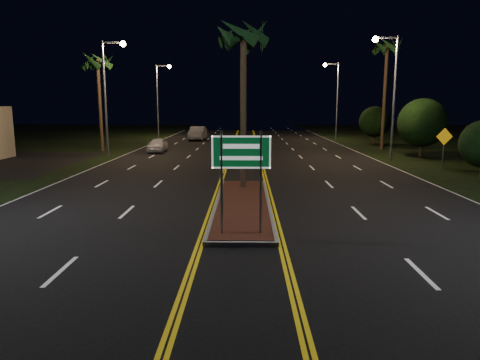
{
  "coord_description": "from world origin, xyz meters",
  "views": [
    {
      "loc": [
        0.16,
        -10.1,
        4.12
      ],
      "look_at": [
        -0.03,
        2.47,
        1.9
      ],
      "focal_mm": 32.0,
      "sensor_mm": 36.0,
      "label": 1
    }
  ],
  "objects_px": {
    "car_near": "(158,144)",
    "streetlight_left_far": "(160,92)",
    "palm_left_far": "(98,62)",
    "palm_right_far": "(387,48)",
    "shrub_far": "(375,122)",
    "median_island": "(242,204)",
    "shrub_mid": "(422,123)",
    "highway_sign": "(241,162)",
    "car_far": "(198,132)",
    "streetlight_right_far": "(334,92)",
    "palm_median": "(243,35)",
    "streetlight_left_mid": "(109,85)",
    "warning_sign": "(444,142)",
    "streetlight_right_mid": "(390,83)"
  },
  "relations": [
    {
      "from": "car_near",
      "to": "streetlight_left_far",
      "type": "bearing_deg",
      "value": 99.02
    },
    {
      "from": "palm_left_far",
      "to": "palm_right_far",
      "type": "xyz_separation_m",
      "value": [
        25.6,
        2.0,
        1.4
      ]
    },
    {
      "from": "shrub_far",
      "to": "median_island",
      "type": "bearing_deg",
      "value": -115.45
    },
    {
      "from": "shrub_mid",
      "to": "car_near",
      "type": "relative_size",
      "value": 1.08
    },
    {
      "from": "highway_sign",
      "to": "streetlight_left_far",
      "type": "distance_m",
      "value": 42.67
    },
    {
      "from": "median_island",
      "to": "palm_left_far",
      "type": "distance_m",
      "value": 25.76
    },
    {
      "from": "shrub_far",
      "to": "car_far",
      "type": "relative_size",
      "value": 0.72
    },
    {
      "from": "streetlight_right_far",
      "to": "palm_median",
      "type": "relative_size",
      "value": 1.08
    },
    {
      "from": "streetlight_right_far",
      "to": "palm_left_far",
      "type": "bearing_deg",
      "value": -149.12
    },
    {
      "from": "median_island",
      "to": "streetlight_left_far",
      "type": "height_order",
      "value": "streetlight_left_far"
    },
    {
      "from": "palm_left_far",
      "to": "shrub_mid",
      "type": "height_order",
      "value": "palm_left_far"
    },
    {
      "from": "shrub_mid",
      "to": "streetlight_left_mid",
      "type": "bearing_deg",
      "value": 180.0
    },
    {
      "from": "median_island",
      "to": "shrub_mid",
      "type": "xyz_separation_m",
      "value": [
        14.0,
        17.0,
        2.64
      ]
    },
    {
      "from": "streetlight_left_far",
      "to": "warning_sign",
      "type": "bearing_deg",
      "value": -47.91
    },
    {
      "from": "streetlight_right_far",
      "to": "highway_sign",
      "type": "bearing_deg",
      "value": -105.15
    },
    {
      "from": "palm_left_far",
      "to": "shrub_mid",
      "type": "bearing_deg",
      "value": -8.49
    },
    {
      "from": "streetlight_right_far",
      "to": "palm_median",
      "type": "height_order",
      "value": "streetlight_right_far"
    },
    {
      "from": "palm_left_far",
      "to": "car_far",
      "type": "height_order",
      "value": "palm_left_far"
    },
    {
      "from": "highway_sign",
      "to": "streetlight_left_mid",
      "type": "relative_size",
      "value": 0.36
    },
    {
      "from": "streetlight_right_mid",
      "to": "warning_sign",
      "type": "xyz_separation_m",
      "value": [
        2.39,
        -4.14,
        -3.93
      ]
    },
    {
      "from": "highway_sign",
      "to": "shrub_mid",
      "type": "xyz_separation_m",
      "value": [
        14.0,
        21.2,
        0.32
      ]
    },
    {
      "from": "streetlight_left_far",
      "to": "palm_median",
      "type": "bearing_deg",
      "value": -72.42
    },
    {
      "from": "streetlight_left_far",
      "to": "palm_left_far",
      "type": "relative_size",
      "value": 1.02
    },
    {
      "from": "median_island",
      "to": "streetlight_right_mid",
      "type": "height_order",
      "value": "streetlight_right_mid"
    },
    {
      "from": "streetlight_left_far",
      "to": "warning_sign",
      "type": "xyz_separation_m",
      "value": [
        23.61,
        -26.14,
        -3.93
      ]
    },
    {
      "from": "shrub_mid",
      "to": "shrub_far",
      "type": "height_order",
      "value": "shrub_mid"
    },
    {
      "from": "streetlight_left_mid",
      "to": "warning_sign",
      "type": "xyz_separation_m",
      "value": [
        23.61,
        -6.14,
        -3.93
      ]
    },
    {
      "from": "streetlight_right_mid",
      "to": "palm_right_far",
      "type": "height_order",
      "value": "palm_right_far"
    },
    {
      "from": "streetlight_right_mid",
      "to": "shrub_mid",
      "type": "distance_m",
      "value": 4.9
    },
    {
      "from": "streetlight_left_mid",
      "to": "palm_left_far",
      "type": "bearing_deg",
      "value": 118.67
    },
    {
      "from": "streetlight_right_far",
      "to": "shrub_mid",
      "type": "relative_size",
      "value": 1.95
    },
    {
      "from": "highway_sign",
      "to": "median_island",
      "type": "bearing_deg",
      "value": 90.0
    },
    {
      "from": "streetlight_right_mid",
      "to": "highway_sign",
      "type": "bearing_deg",
      "value": -118.93
    },
    {
      "from": "palm_median",
      "to": "shrub_mid",
      "type": "distance_m",
      "value": 19.97
    },
    {
      "from": "palm_right_far",
      "to": "car_near",
      "type": "height_order",
      "value": "palm_right_far"
    },
    {
      "from": "shrub_mid",
      "to": "car_far",
      "type": "relative_size",
      "value": 0.84
    },
    {
      "from": "highway_sign",
      "to": "shrub_far",
      "type": "bearing_deg",
      "value": 67.43
    },
    {
      "from": "streetlight_left_far",
      "to": "palm_left_far",
      "type": "bearing_deg",
      "value": -97.78
    },
    {
      "from": "palm_right_far",
      "to": "shrub_far",
      "type": "height_order",
      "value": "palm_right_far"
    },
    {
      "from": "palm_right_far",
      "to": "palm_median",
      "type": "bearing_deg",
      "value": -123.28
    },
    {
      "from": "highway_sign",
      "to": "car_far",
      "type": "xyz_separation_m",
      "value": [
        -5.66,
        37.83,
        -1.48
      ]
    },
    {
      "from": "palm_median",
      "to": "car_near",
      "type": "height_order",
      "value": "palm_median"
    },
    {
      "from": "streetlight_left_mid",
      "to": "palm_median",
      "type": "distance_m",
      "value": 17.25
    },
    {
      "from": "palm_left_far",
      "to": "warning_sign",
      "type": "bearing_deg",
      "value": -21.46
    },
    {
      "from": "palm_left_far",
      "to": "car_near",
      "type": "relative_size",
      "value": 2.06
    },
    {
      "from": "palm_median",
      "to": "palm_right_far",
      "type": "height_order",
      "value": "palm_right_far"
    },
    {
      "from": "car_near",
      "to": "median_island",
      "type": "bearing_deg",
      "value": -70.44
    },
    {
      "from": "streetlight_left_far",
      "to": "palm_left_far",
      "type": "distance_m",
      "value": 16.28
    },
    {
      "from": "shrub_mid",
      "to": "car_far",
      "type": "xyz_separation_m",
      "value": [
        -19.66,
        16.63,
        -1.81
      ]
    },
    {
      "from": "streetlight_left_far",
      "to": "palm_median",
      "type": "relative_size",
      "value": 1.08
    }
  ]
}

